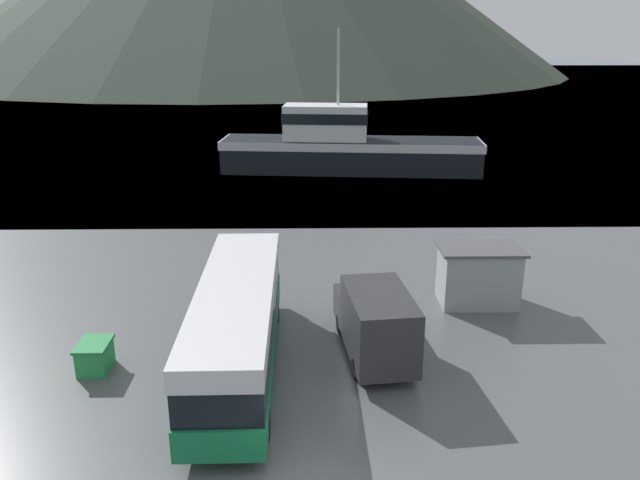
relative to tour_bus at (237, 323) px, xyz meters
name	(u,v)px	position (x,y,z in m)	size (l,w,h in m)	color
water_surface	(309,78)	(2.33, 136.10, -1.80)	(240.00, 240.00, 0.00)	slate
tour_bus	(237,323)	(0.00, 0.00, 0.00)	(2.62, 10.96, 3.18)	#146B3D
delivery_van	(375,321)	(4.74, 0.96, -0.42)	(2.69, 5.70, 2.62)	#2D2D33
fishing_boat	(346,147)	(5.39, 31.84, 0.23)	(21.40, 6.37, 11.25)	black
storage_bin	(95,356)	(-4.94, 0.13, -1.28)	(1.06, 1.39, 1.02)	green
dock_kiosk	(478,275)	(9.56, 5.45, -0.52)	(3.48, 2.21, 2.53)	#93999E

